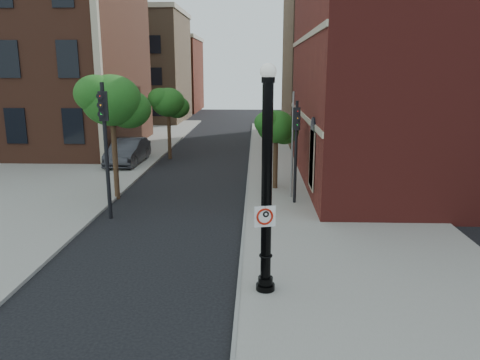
{
  "coord_description": "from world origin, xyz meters",
  "views": [
    {
      "loc": [
        2.51,
        -11.39,
        5.89
      ],
      "look_at": [
        2.02,
        2.0,
        2.72
      ],
      "focal_mm": 35.0,
      "sensor_mm": 36.0,
      "label": 1
    }
  ],
  "objects_px": {
    "lamppost": "(267,194)",
    "parked_car": "(128,152)",
    "traffic_signal_left": "(105,129)",
    "no_parking_sign": "(265,216)",
    "traffic_signal_right": "(296,136)"
  },
  "relations": [
    {
      "from": "no_parking_sign",
      "to": "traffic_signal_right",
      "type": "xyz_separation_m",
      "value": [
        1.48,
        8.7,
        0.87
      ]
    },
    {
      "from": "lamppost",
      "to": "traffic_signal_left",
      "type": "distance_m",
      "value": 8.88
    },
    {
      "from": "no_parking_sign",
      "to": "traffic_signal_right",
      "type": "height_order",
      "value": "traffic_signal_right"
    },
    {
      "from": "no_parking_sign",
      "to": "parked_car",
      "type": "distance_m",
      "value": 19.45
    },
    {
      "from": "parked_car",
      "to": "lamppost",
      "type": "bearing_deg",
      "value": -63.26
    },
    {
      "from": "traffic_signal_left",
      "to": "traffic_signal_right",
      "type": "relative_size",
      "value": 1.18
    },
    {
      "from": "no_parking_sign",
      "to": "parked_car",
      "type": "height_order",
      "value": "no_parking_sign"
    },
    {
      "from": "parked_car",
      "to": "traffic_signal_left",
      "type": "bearing_deg",
      "value": -77.67
    },
    {
      "from": "parked_car",
      "to": "no_parking_sign",
      "type": "bearing_deg",
      "value": -63.56
    },
    {
      "from": "lamppost",
      "to": "no_parking_sign",
      "type": "distance_m",
      "value": 0.58
    },
    {
      "from": "lamppost",
      "to": "parked_car",
      "type": "distance_m",
      "value": 19.38
    },
    {
      "from": "lamppost",
      "to": "traffic_signal_left",
      "type": "height_order",
      "value": "lamppost"
    },
    {
      "from": "lamppost",
      "to": "parked_car",
      "type": "relative_size",
      "value": 1.2
    },
    {
      "from": "traffic_signal_left",
      "to": "traffic_signal_right",
      "type": "distance_m",
      "value": 7.96
    },
    {
      "from": "traffic_signal_left",
      "to": "no_parking_sign",
      "type": "bearing_deg",
      "value": -59.29
    }
  ]
}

